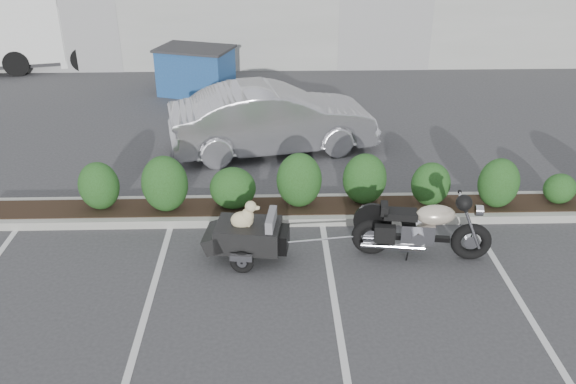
{
  "coord_description": "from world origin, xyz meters",
  "views": [
    {
      "loc": [
        0.32,
        -7.68,
        5.39
      ],
      "look_at": [
        0.58,
        1.59,
        0.75
      ],
      "focal_mm": 38.0,
      "sensor_mm": 36.0,
      "label": 1
    }
  ],
  "objects_px": {
    "motorcycle": "(422,229)",
    "dumpster": "(196,71)",
    "delivery_truck": "(19,26)",
    "pet_trailer": "(248,234)",
    "sedan": "(273,119)"
  },
  "relations": [
    {
      "from": "pet_trailer",
      "to": "dumpster",
      "type": "distance_m",
      "value": 9.07
    },
    {
      "from": "motorcycle",
      "to": "dumpster",
      "type": "xyz_separation_m",
      "value": [
        -4.54,
        8.92,
        0.17
      ]
    },
    {
      "from": "motorcycle",
      "to": "dumpster",
      "type": "height_order",
      "value": "dumpster"
    },
    {
      "from": "delivery_truck",
      "to": "sedan",
      "type": "bearing_deg",
      "value": -55.65
    },
    {
      "from": "sedan",
      "to": "motorcycle",
      "type": "bearing_deg",
      "value": -164.8
    },
    {
      "from": "dumpster",
      "to": "delivery_truck",
      "type": "bearing_deg",
      "value": 171.65
    },
    {
      "from": "motorcycle",
      "to": "pet_trailer",
      "type": "relative_size",
      "value": 1.24
    },
    {
      "from": "motorcycle",
      "to": "pet_trailer",
      "type": "xyz_separation_m",
      "value": [
        -2.78,
        0.03,
        -0.06
      ]
    },
    {
      "from": "motorcycle",
      "to": "delivery_truck",
      "type": "distance_m",
      "value": 15.97
    },
    {
      "from": "delivery_truck",
      "to": "pet_trailer",
      "type": "bearing_deg",
      "value": -70.51
    },
    {
      "from": "motorcycle",
      "to": "delivery_truck",
      "type": "relative_size",
      "value": 0.34
    },
    {
      "from": "motorcycle",
      "to": "dumpster",
      "type": "distance_m",
      "value": 10.01
    },
    {
      "from": "pet_trailer",
      "to": "sedan",
      "type": "bearing_deg",
      "value": 92.1
    },
    {
      "from": "motorcycle",
      "to": "sedan",
      "type": "height_order",
      "value": "sedan"
    },
    {
      "from": "pet_trailer",
      "to": "delivery_truck",
      "type": "relative_size",
      "value": 0.28
    }
  ]
}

